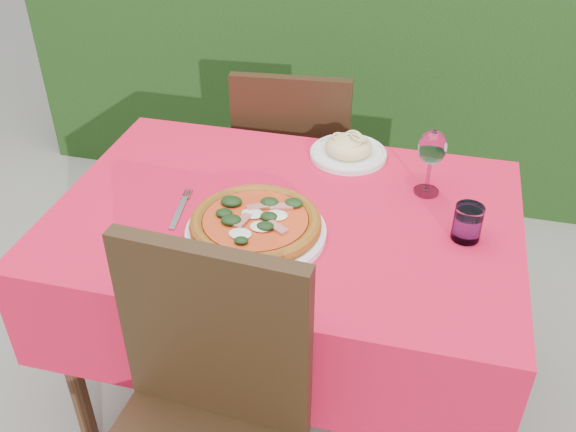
% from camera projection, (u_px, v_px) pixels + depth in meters
% --- Properties ---
extents(ground, '(60.00, 60.00, 0.00)m').
position_uv_depth(ground, '(286.00, 392.00, 2.18)').
color(ground, slate).
rests_on(ground, ground).
extents(dining_table, '(1.26, 0.86, 0.75)m').
position_uv_depth(dining_table, '(285.00, 254.00, 1.84)').
color(dining_table, '#4B2A18').
rests_on(dining_table, ground).
extents(chair_near, '(0.47, 0.47, 0.97)m').
position_uv_depth(chair_near, '(199.00, 426.00, 1.41)').
color(chair_near, black).
rests_on(chair_near, ground).
extents(chair_far, '(0.45, 0.45, 0.91)m').
position_uv_depth(chair_far, '(294.00, 164.00, 2.40)').
color(chair_far, black).
rests_on(chair_far, ground).
extents(pizza_plate, '(0.37, 0.37, 0.07)m').
position_uv_depth(pizza_plate, '(256.00, 226.00, 1.64)').
color(pizza_plate, white).
rests_on(pizza_plate, dining_table).
extents(pasta_plate, '(0.24, 0.24, 0.07)m').
position_uv_depth(pasta_plate, '(348.00, 150.00, 1.98)').
color(pasta_plate, silver).
rests_on(pasta_plate, dining_table).
extents(water_glass, '(0.07, 0.07, 0.10)m').
position_uv_depth(water_glass, '(467.00, 225.00, 1.62)').
color(water_glass, white).
rests_on(water_glass, dining_table).
extents(wine_glass, '(0.08, 0.08, 0.20)m').
position_uv_depth(wine_glass, '(432.00, 150.00, 1.75)').
color(wine_glass, silver).
rests_on(wine_glass, dining_table).
extents(fork, '(0.06, 0.21, 0.01)m').
position_uv_depth(fork, '(179.00, 213.00, 1.74)').
color(fork, '#BABAC1').
rests_on(fork, dining_table).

